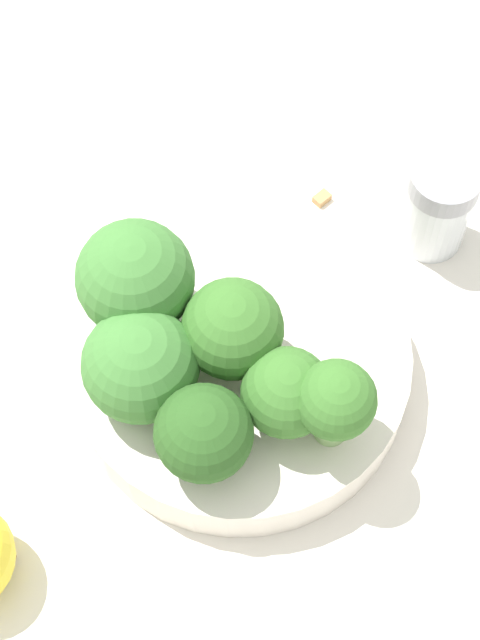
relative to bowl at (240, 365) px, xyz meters
name	(u,v)px	position (x,y,z in m)	size (l,w,h in m)	color
ground_plane	(240,377)	(0.00, 0.00, -0.02)	(3.00, 3.00, 0.00)	silver
bowl	(240,365)	(0.00, 0.00, 0.00)	(0.17, 0.17, 0.03)	silver
broccoli_floret_0	(336,402)	(0.01, 0.06, 0.05)	(0.04, 0.04, 0.06)	#84AD66
broccoli_floret_1	(287,394)	(0.01, 0.04, 0.04)	(0.04, 0.04, 0.05)	#8EB770
broccoli_floret_2	(235,332)	(0.01, 0.00, 0.05)	(0.05, 0.05, 0.06)	#8EB770
broccoli_floret_3	(141,366)	(0.05, -0.02, 0.04)	(0.06, 0.06, 0.06)	#84AD66
broccoli_floret_4	(204,434)	(0.05, 0.02, 0.04)	(0.05, 0.05, 0.05)	#8EB770
broccoli_floret_5	(135,279)	(0.01, -0.05, 0.05)	(0.06, 0.06, 0.07)	#8EB770
pepper_shaker	(438,206)	(-0.14, 0.03, 0.02)	(0.04, 0.04, 0.06)	silver
almond_crumb_0	(5,557)	(0.15, -0.03, -0.01)	(0.01, 0.01, 0.01)	olive
almond_crumb_1	(322,196)	(-0.12, -0.03, -0.01)	(0.01, 0.01, 0.01)	#AD7F4C
almond_crumb_2	(432,227)	(-0.14, 0.03, -0.01)	(0.01, 0.01, 0.01)	olive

